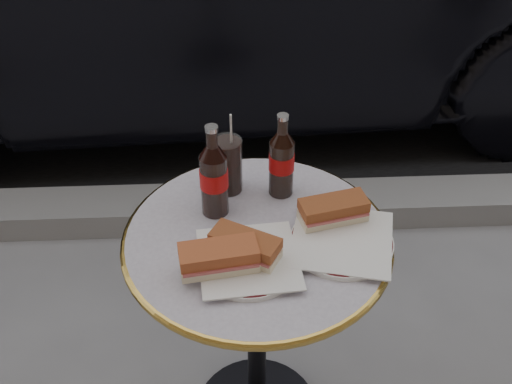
{
  "coord_description": "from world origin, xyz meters",
  "views": [
    {
      "loc": [
        -0.05,
        -1.08,
        1.73
      ],
      "look_at": [
        0.0,
        0.05,
        0.82
      ],
      "focal_mm": 45.0,
      "sensor_mm": 36.0,
      "label": 1
    }
  ],
  "objects_px": {
    "cola_bottle_right": "(282,155)",
    "cola_glass": "(228,165)",
    "bistro_table": "(257,337)",
    "plate_right": "(342,242)",
    "plate_left": "(249,262)",
    "cola_bottle_left": "(214,171)"
  },
  "relations": [
    {
      "from": "cola_bottle_right",
      "to": "plate_left",
      "type": "bearing_deg",
      "value": -109.98
    },
    {
      "from": "plate_left",
      "to": "bistro_table",
      "type": "bearing_deg",
      "value": 75.59
    },
    {
      "from": "cola_bottle_left",
      "to": "cola_bottle_right",
      "type": "xyz_separation_m",
      "value": [
        0.16,
        0.06,
        -0.01
      ]
    },
    {
      "from": "bistro_table",
      "to": "cola_glass",
      "type": "bearing_deg",
      "value": 109.6
    },
    {
      "from": "cola_bottle_right",
      "to": "cola_glass",
      "type": "distance_m",
      "value": 0.14
    },
    {
      "from": "bistro_table",
      "to": "plate_right",
      "type": "relative_size",
      "value": 3.15
    },
    {
      "from": "cola_bottle_right",
      "to": "cola_glass",
      "type": "xyz_separation_m",
      "value": [
        -0.13,
        0.02,
        -0.04
      ]
    },
    {
      "from": "plate_left",
      "to": "cola_glass",
      "type": "bearing_deg",
      "value": 98.52
    },
    {
      "from": "bistro_table",
      "to": "cola_bottle_left",
      "type": "distance_m",
      "value": 0.5
    },
    {
      "from": "plate_left",
      "to": "plate_right",
      "type": "bearing_deg",
      "value": 13.54
    },
    {
      "from": "bistro_table",
      "to": "cola_bottle_right",
      "type": "relative_size",
      "value": 3.27
    },
    {
      "from": "plate_right",
      "to": "cola_bottle_right",
      "type": "height_order",
      "value": "cola_bottle_right"
    },
    {
      "from": "plate_right",
      "to": "plate_left",
      "type": "bearing_deg",
      "value": -166.46
    },
    {
      "from": "plate_right",
      "to": "cola_glass",
      "type": "height_order",
      "value": "cola_glass"
    },
    {
      "from": "cola_bottle_left",
      "to": "cola_glass",
      "type": "distance_m",
      "value": 0.1
    },
    {
      "from": "bistro_table",
      "to": "plate_left",
      "type": "xyz_separation_m",
      "value": [
        -0.02,
        -0.09,
        0.37
      ]
    },
    {
      "from": "cola_bottle_right",
      "to": "cola_glass",
      "type": "height_order",
      "value": "cola_bottle_right"
    },
    {
      "from": "bistro_table",
      "to": "plate_right",
      "type": "xyz_separation_m",
      "value": [
        0.19,
        -0.04,
        0.37
      ]
    },
    {
      "from": "plate_right",
      "to": "bistro_table",
      "type": "bearing_deg",
      "value": 168.61
    },
    {
      "from": "plate_left",
      "to": "cola_bottle_left",
      "type": "bearing_deg",
      "value": 111.77
    },
    {
      "from": "cola_bottle_right",
      "to": "cola_glass",
      "type": "relative_size",
      "value": 1.53
    },
    {
      "from": "cola_bottle_left",
      "to": "cola_glass",
      "type": "height_order",
      "value": "cola_bottle_left"
    }
  ]
}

